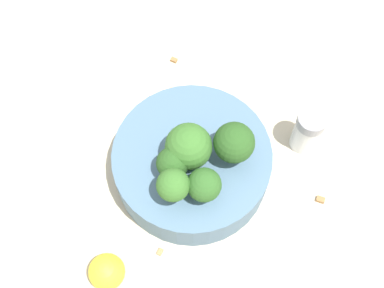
{
  "coord_description": "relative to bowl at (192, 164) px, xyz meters",
  "views": [
    {
      "loc": [
        0.18,
        0.17,
        0.61
      ],
      "look_at": [
        0.0,
        0.0,
        0.08
      ],
      "focal_mm": 50.0,
      "sensor_mm": 36.0,
      "label": 1
    }
  ],
  "objects": [
    {
      "name": "almond_crumb_1",
      "position": [
        -0.1,
        -0.13,
        -0.02
      ],
      "size": [
        0.01,
        0.01,
        0.01
      ],
      "primitive_type": "cube",
      "rotation": [
        0.0,
        0.0,
        1.9
      ],
      "color": "olive",
      "rests_on": "ground_plane"
    },
    {
      "name": "broccoli_floret_4",
      "position": [
        -0.03,
        0.03,
        0.06
      ],
      "size": [
        0.05,
        0.05,
        0.06
      ],
      "color": "#84AD66",
      "rests_on": "bowl"
    },
    {
      "name": "bowl",
      "position": [
        0.0,
        0.0,
        0.0
      ],
      "size": [
        0.19,
        0.19,
        0.05
      ],
      "primitive_type": "cylinder",
      "color": "slate",
      "rests_on": "ground_plane"
    },
    {
      "name": "broccoli_floret_2",
      "position": [
        0.03,
        0.04,
        0.05
      ],
      "size": [
        0.04,
        0.04,
        0.05
      ],
      "color": "#84AD66",
      "rests_on": "bowl"
    },
    {
      "name": "broccoli_floret_0",
      "position": [
        0.03,
        0.0,
        0.05
      ],
      "size": [
        0.04,
        0.04,
        0.04
      ],
      "color": "#8EB770",
      "rests_on": "bowl"
    },
    {
      "name": "almond_crumb_2",
      "position": [
        -0.08,
        0.14,
        -0.02
      ],
      "size": [
        0.01,
        0.01,
        0.01
      ],
      "primitive_type": "cube",
      "rotation": [
        0.0,
        0.0,
        5.16
      ],
      "color": "olive",
      "rests_on": "ground_plane"
    },
    {
      "name": "lemon_wedge",
      "position": [
        0.16,
        0.02,
        -0.01
      ],
      "size": [
        0.04,
        0.04,
        0.04
      ],
      "primitive_type": "sphere",
      "color": "yellow",
      "rests_on": "ground_plane"
    },
    {
      "name": "pepper_shaker",
      "position": [
        -0.13,
        0.07,
        0.01
      ],
      "size": [
        0.04,
        0.04,
        0.07
      ],
      "color": "silver",
      "rests_on": "ground_plane"
    },
    {
      "name": "broccoli_floret_3",
      "position": [
        0.01,
        -0.0,
        0.06
      ],
      "size": [
        0.05,
        0.05,
        0.06
      ],
      "color": "#8EB770",
      "rests_on": "bowl"
    },
    {
      "name": "almond_crumb_0",
      "position": [
        -0.06,
        -0.1,
        -0.02
      ],
      "size": [
        0.01,
        0.01,
        0.01
      ],
      "primitive_type": "cube",
      "rotation": [
        0.0,
        0.0,
        0.5
      ],
      "color": "#AD7F4C",
      "rests_on": "ground_plane"
    },
    {
      "name": "broccoli_floret_1",
      "position": [
        0.05,
        0.02,
        0.06
      ],
      "size": [
        0.04,
        0.04,
        0.05
      ],
      "color": "#8EB770",
      "rests_on": "bowl"
    },
    {
      "name": "ground_plane",
      "position": [
        0.0,
        0.0,
        -0.03
      ],
      "size": [
        3.0,
        3.0,
        0.0
      ],
      "primitive_type": "plane",
      "color": "beige"
    },
    {
      "name": "almond_crumb_3",
      "position": [
        0.1,
        0.04,
        -0.02
      ],
      "size": [
        0.01,
        0.01,
        0.01
      ],
      "primitive_type": "cube",
      "rotation": [
        0.0,
        0.0,
        3.47
      ],
      "color": "#AD7F4C",
      "rests_on": "ground_plane"
    }
  ]
}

